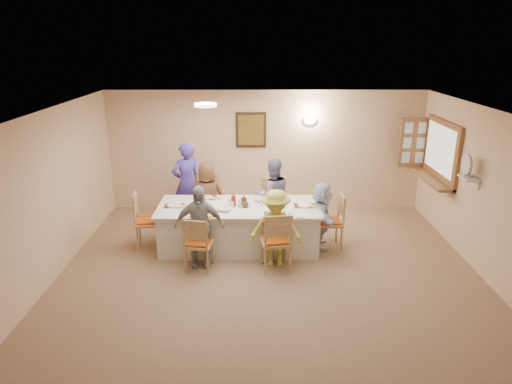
{
  "coord_description": "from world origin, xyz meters",
  "views": [
    {
      "loc": [
        -0.21,
        -5.77,
        3.45
      ],
      "look_at": [
        -0.2,
        1.4,
        1.05
      ],
      "focal_mm": 32.0,
      "sensor_mm": 36.0,
      "label": 1
    }
  ],
  "objects_px": {
    "chair_left_end": "(149,220)",
    "diner_back_right": "(273,196)",
    "dining_table": "(239,226)",
    "desk_fan": "(468,169)",
    "diner_front_right": "(276,228)",
    "condiment_ketchup": "(233,199)",
    "chair_right_end": "(329,221)",
    "diner_right_end": "(322,215)",
    "chair_front_left": "(199,242)",
    "chair_front_right": "(276,240)",
    "diner_back_left": "(208,197)",
    "caregiver": "(187,183)",
    "serving_hatch": "(441,151)",
    "chair_back_left": "(209,203)",
    "chair_back_right": "(272,205)",
    "diner_front_left": "(199,226)"
  },
  "relations": [
    {
      "from": "diner_front_right",
      "to": "condiment_ketchup",
      "type": "xyz_separation_m",
      "value": [
        -0.69,
        0.69,
        0.24
      ]
    },
    {
      "from": "diner_back_left",
      "to": "diner_back_right",
      "type": "bearing_deg",
      "value": -178.53
    },
    {
      "from": "chair_right_end",
      "to": "caregiver",
      "type": "distance_m",
      "value": 2.86
    },
    {
      "from": "chair_front_right",
      "to": "diner_right_end",
      "type": "bearing_deg",
      "value": -143.67
    },
    {
      "from": "chair_back_left",
      "to": "diner_front_left",
      "type": "xyz_separation_m",
      "value": [
        0.0,
        -1.48,
        0.16
      ]
    },
    {
      "from": "diner_back_left",
      "to": "caregiver",
      "type": "distance_m",
      "value": 0.66
    },
    {
      "from": "diner_right_end",
      "to": "diner_front_left",
      "type": "bearing_deg",
      "value": 111.58
    },
    {
      "from": "chair_left_end",
      "to": "diner_right_end",
      "type": "relative_size",
      "value": 0.85
    },
    {
      "from": "chair_front_left",
      "to": "caregiver",
      "type": "bearing_deg",
      "value": -68.5
    },
    {
      "from": "dining_table",
      "to": "diner_back_right",
      "type": "xyz_separation_m",
      "value": [
        0.6,
        0.68,
        0.33
      ]
    },
    {
      "from": "chair_left_end",
      "to": "caregiver",
      "type": "xyz_separation_m",
      "value": [
        0.5,
        1.15,
        0.31
      ]
    },
    {
      "from": "dining_table",
      "to": "condiment_ketchup",
      "type": "distance_m",
      "value": 0.5
    },
    {
      "from": "chair_front_left",
      "to": "chair_front_right",
      "type": "bearing_deg",
      "value": -171.49
    },
    {
      "from": "diner_front_right",
      "to": "diner_right_end",
      "type": "distance_m",
      "value": 1.07
    },
    {
      "from": "chair_left_end",
      "to": "diner_back_left",
      "type": "relative_size",
      "value": 0.74
    },
    {
      "from": "diner_right_end",
      "to": "caregiver",
      "type": "xyz_separation_m",
      "value": [
        -2.47,
        1.15,
        0.22
      ]
    },
    {
      "from": "caregiver",
      "to": "condiment_ketchup",
      "type": "distance_m",
      "value": 1.5
    },
    {
      "from": "diner_back_left",
      "to": "chair_back_right",
      "type": "bearing_deg",
      "value": -172.82
    },
    {
      "from": "dining_table",
      "to": "desk_fan",
      "type": "bearing_deg",
      "value": -7.47
    },
    {
      "from": "chair_front_left",
      "to": "chair_front_right",
      "type": "height_order",
      "value": "chair_front_right"
    },
    {
      "from": "chair_back_right",
      "to": "diner_right_end",
      "type": "bearing_deg",
      "value": -40.56
    },
    {
      "from": "chair_back_right",
      "to": "diner_back_left",
      "type": "height_order",
      "value": "diner_back_left"
    },
    {
      "from": "chair_back_right",
      "to": "diner_back_left",
      "type": "relative_size",
      "value": 0.71
    },
    {
      "from": "chair_back_left",
      "to": "chair_back_right",
      "type": "distance_m",
      "value": 1.2
    },
    {
      "from": "dining_table",
      "to": "chair_left_end",
      "type": "bearing_deg",
      "value": 180.0
    },
    {
      "from": "chair_right_end",
      "to": "diner_right_end",
      "type": "xyz_separation_m",
      "value": [
        -0.13,
        0.0,
        0.1
      ]
    },
    {
      "from": "serving_hatch",
      "to": "diner_front_right",
      "type": "bearing_deg",
      "value": -153.32
    },
    {
      "from": "chair_right_end",
      "to": "diner_back_right",
      "type": "distance_m",
      "value": 1.19
    },
    {
      "from": "chair_left_end",
      "to": "diner_back_right",
      "type": "distance_m",
      "value": 2.26
    },
    {
      "from": "chair_back_left",
      "to": "condiment_ketchup",
      "type": "bearing_deg",
      "value": -62.92
    },
    {
      "from": "diner_front_left",
      "to": "diner_right_end",
      "type": "relative_size",
      "value": 1.14
    },
    {
      "from": "serving_hatch",
      "to": "diner_front_right",
      "type": "xyz_separation_m",
      "value": [
        -3.1,
        -1.56,
        -0.87
      ]
    },
    {
      "from": "diner_back_right",
      "to": "diner_front_left",
      "type": "relative_size",
      "value": 1.05
    },
    {
      "from": "serving_hatch",
      "to": "diner_back_right",
      "type": "bearing_deg",
      "value": -176.33
    },
    {
      "from": "diner_back_left",
      "to": "caregiver",
      "type": "height_order",
      "value": "caregiver"
    },
    {
      "from": "serving_hatch",
      "to": "diner_back_right",
      "type": "xyz_separation_m",
      "value": [
        -3.1,
        -0.2,
        -0.79
      ]
    },
    {
      "from": "diner_front_left",
      "to": "chair_back_left",
      "type": "bearing_deg",
      "value": 88.41
    },
    {
      "from": "serving_hatch",
      "to": "chair_back_right",
      "type": "distance_m",
      "value": 3.27
    },
    {
      "from": "chair_left_end",
      "to": "diner_back_left",
      "type": "xyz_separation_m",
      "value": [
        0.95,
        0.68,
        0.18
      ]
    },
    {
      "from": "diner_back_right",
      "to": "chair_left_end",
      "type": "bearing_deg",
      "value": 5.98
    },
    {
      "from": "chair_back_right",
      "to": "chair_front_left",
      "type": "relative_size",
      "value": 1.07
    },
    {
      "from": "diner_back_right",
      "to": "diner_front_right",
      "type": "height_order",
      "value": "diner_back_right"
    },
    {
      "from": "desk_fan",
      "to": "diner_back_left",
      "type": "relative_size",
      "value": 0.22
    },
    {
      "from": "serving_hatch",
      "to": "desk_fan",
      "type": "distance_m",
      "value": 1.36
    },
    {
      "from": "serving_hatch",
      "to": "chair_back_right",
      "type": "bearing_deg",
      "value": -178.54
    },
    {
      "from": "diner_front_right",
      "to": "diner_front_left",
      "type": "bearing_deg",
      "value": -174.72
    },
    {
      "from": "serving_hatch",
      "to": "diner_front_right",
      "type": "relative_size",
      "value": 1.18
    },
    {
      "from": "diner_back_left",
      "to": "caregiver",
      "type": "xyz_separation_m",
      "value": [
        -0.45,
        0.47,
        0.13
      ]
    },
    {
      "from": "diner_right_end",
      "to": "diner_back_right",
      "type": "bearing_deg",
      "value": 53.31
    },
    {
      "from": "diner_back_left",
      "to": "diner_front_right",
      "type": "xyz_separation_m",
      "value": [
        1.2,
        -1.36,
        -0.04
      ]
    }
  ]
}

